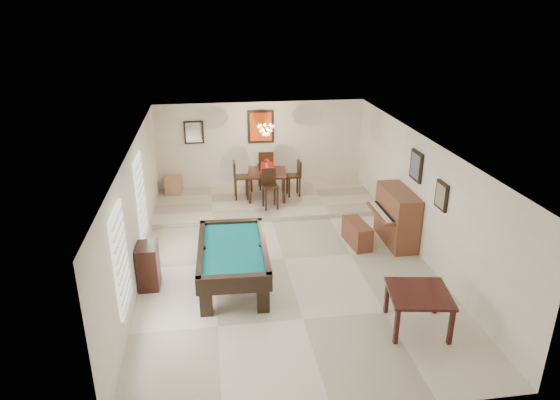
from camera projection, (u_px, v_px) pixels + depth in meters
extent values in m
cube|color=beige|center=(284.00, 259.00, 10.88)|extent=(6.00, 9.00, 0.02)
cube|color=silver|center=(261.00, 146.00, 14.54)|extent=(6.00, 0.04, 2.60)
cube|color=silver|center=(338.00, 337.00, 6.26)|extent=(6.00, 0.04, 2.60)
cube|color=silver|center=(137.00, 212.00, 10.00)|extent=(0.04, 9.00, 2.60)
cube|color=silver|center=(421.00, 196.00, 10.80)|extent=(0.04, 9.00, 2.60)
cube|color=white|center=(284.00, 143.00, 9.92)|extent=(6.00, 9.00, 0.04)
cube|color=beige|center=(266.00, 202.00, 13.85)|extent=(6.00, 2.50, 0.12)
cube|color=white|center=(121.00, 259.00, 7.95)|extent=(0.06, 1.00, 1.70)
cube|color=white|center=(141.00, 196.00, 10.52)|extent=(0.06, 1.00, 1.70)
cube|color=brown|center=(357.00, 233.00, 11.45)|extent=(0.49, 1.02, 0.54)
cube|color=black|center=(148.00, 266.00, 9.69)|extent=(0.39, 0.59, 0.88)
cube|color=tan|center=(174.00, 185.00, 14.26)|extent=(0.49, 0.57, 0.47)
cube|color=#D84C14|center=(261.00, 127.00, 14.28)|extent=(0.75, 0.06, 0.95)
cube|color=white|center=(194.00, 132.00, 14.07)|extent=(0.55, 0.06, 0.65)
cube|color=slate|center=(416.00, 166.00, 10.85)|extent=(0.06, 0.55, 0.65)
cube|color=gray|center=(442.00, 196.00, 9.73)|extent=(0.06, 0.45, 0.55)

